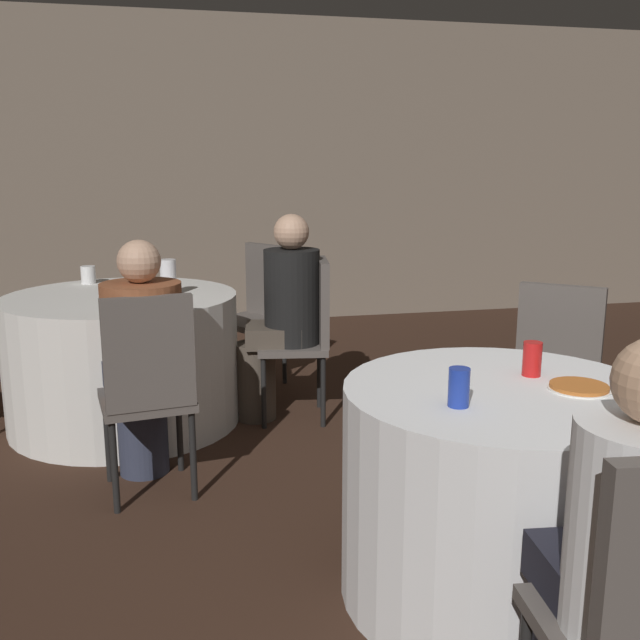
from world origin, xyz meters
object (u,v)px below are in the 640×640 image
Objects in this scene: bottle_far at (168,277)px; person_black_shirt at (280,318)px; table_far at (124,359)px; chair_far_south at (148,380)px; person_floral_shirt at (143,362)px; pizza_plate_near at (579,387)px; chair_far_east at (309,325)px; chair_far_northeast at (259,302)px; person_white_shirt at (618,566)px; soda_can_red at (532,359)px; soda_can_blue at (459,387)px; chair_near_northeast at (554,371)px; table_near at (497,492)px.

person_black_shirt is at bearing -7.17° from bottle_far.
chair_far_south reaches higher than table_far.
person_floral_shirt is 1.90m from pizza_plate_near.
person_floral_shirt is at bearing 137.36° from chair_far_east.
person_white_shirt is at bearing 150.68° from chair_far_northeast.
chair_far_northeast is at bearing 48.62° from bottle_far.
chair_far_northeast is at bearing 58.47° from chair_far_south.
soda_can_red and soda_can_blue have the same top height.
chair_far_south is 1.19m from person_black_shirt.
pizza_plate_near is 0.20m from soda_can_red.
pizza_plate_near is 1.67× the size of soda_can_red.
person_floral_shirt is at bearing 27.64° from chair_near_northeast.
chair_far_south is 1.50m from soda_can_blue.
bottle_far is at bearing 3.86° from chair_near_northeast.
chair_far_south is at bearing -96.60° from bottle_far.
table_far is 0.56m from bottle_far.
chair_far_northeast is 0.81× the size of person_floral_shirt.
table_near is at bearing -57.01° from table_far.
table_far is at bearing 90.00° from chair_far_south.
chair_far_south is 7.79× the size of soda_can_red.
person_black_shirt reaches higher than table_near.
pizza_plate_near is at bearing -45.52° from chair_far_south.
bottle_far is (-0.97, 2.77, 0.29)m from person_white_shirt.
person_white_shirt reaches higher than chair_far_northeast.
person_floral_shirt is (-0.77, -0.76, -0.01)m from person_black_shirt.
table_near is 0.94× the size of person_white_shirt.
pizza_plate_near is (0.23, -0.08, 0.39)m from table_near.
soda_can_red is at bearing -52.50° from table_far.
chair_far_northeast is at bearing -20.19° from chair_near_northeast.
person_floral_shirt reaches higher than bottle_far.
soda_can_red is at bearing -152.84° from person_black_shirt.
table_near is 5.30× the size of pizza_plate_near.
table_far is 3.10m from person_white_shirt.
table_far is 1.09m from chair_far_northeast.
person_black_shirt is 1.04× the size of person_floral_shirt.
person_floral_shirt is at bearing 127.14° from soda_can_blue.
chair_far_northeast is at bearing 103.49° from soda_can_red.
chair_near_northeast and chair_far_northeast have the same top height.
person_floral_shirt reaches higher than chair_near_northeast.
chair_near_northeast is 4.64× the size of bottle_far.
person_white_shirt is (-0.09, -0.78, 0.19)m from table_near.
bottle_far is (-0.84, 2.14, 0.04)m from soda_can_blue.
chair_near_northeast is 7.79× the size of soda_can_blue.
pizza_plate_near is at bearing -68.22° from soda_can_red.
person_white_shirt is 9.34× the size of soda_can_red.
person_white_shirt is at bearing -105.84° from soda_can_red.
soda_can_blue reaches higher than pizza_plate_near.
chair_near_northeast is at bearing -21.69° from person_floral_shirt.
person_white_shirt reaches higher than chair_far_east.
chair_far_south is at bearing 146.55° from soda_can_red.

